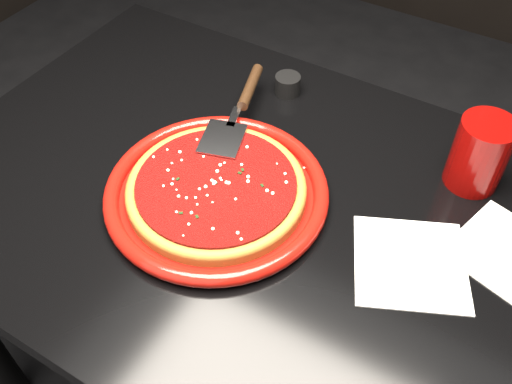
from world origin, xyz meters
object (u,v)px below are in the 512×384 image
table (260,313)px  plate (217,192)px  cup (480,154)px  ramekin (288,85)px  pizza_server (238,109)px

table → plate: 0.40m
plate → table: bearing=26.6°
cup → ramekin: 0.40m
table → cup: size_ratio=9.21×
pizza_server → cup: size_ratio=2.35×
ramekin → plate: bearing=-83.3°
table → pizza_server: size_ratio=3.91×
table → plate: size_ratio=3.14×
cup → ramekin: cup is taller
table → cup: (0.29, 0.23, 0.44)m
table → plate: (-0.07, -0.03, 0.39)m
cup → table: bearing=-141.8°
plate → pizza_server: (-0.06, 0.17, 0.03)m
table → ramekin: ramekin is taller
table → pizza_server: pizza_server is taller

